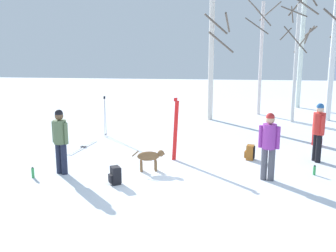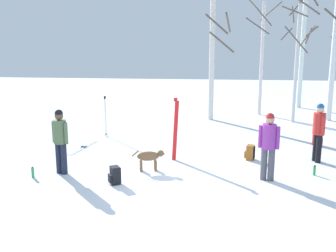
# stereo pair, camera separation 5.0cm
# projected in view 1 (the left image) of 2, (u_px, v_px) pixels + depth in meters

# --- Properties ---
(ground_plane) EXTENTS (60.00, 60.00, 0.00)m
(ground_plane) POSITION_uv_depth(u_px,v_px,m) (183.00, 186.00, 9.29)
(ground_plane) COLOR white
(person_0) EXTENTS (0.34, 0.51, 1.72)m
(person_0) POSITION_uv_depth(u_px,v_px,m) (319.00, 129.00, 11.04)
(person_0) COLOR black
(person_0) RESTS_ON ground_plane
(person_1) EXTENTS (0.49, 0.34, 1.72)m
(person_1) POSITION_uv_depth(u_px,v_px,m) (60.00, 137.00, 9.98)
(person_1) COLOR #1E2338
(person_1) RESTS_ON ground_plane
(person_2) EXTENTS (0.51, 0.34, 1.72)m
(person_2) POSITION_uv_depth(u_px,v_px,m) (269.00, 142.00, 9.49)
(person_2) COLOR #4C4C56
(person_2) RESTS_ON ground_plane
(dog) EXTENTS (0.88, 0.35, 0.57)m
(dog) POSITION_uv_depth(u_px,v_px,m) (150.00, 157.00, 10.33)
(dog) COLOR brown
(dog) RESTS_ON ground_plane
(ski_pair_planted_0) EXTENTS (0.19, 0.16, 1.85)m
(ski_pair_planted_0) POSITION_uv_depth(u_px,v_px,m) (175.00, 129.00, 11.23)
(ski_pair_planted_0) COLOR red
(ski_pair_planted_0) RESTS_ON ground_plane
(ski_pair_lying_0) EXTENTS (0.44, 1.83, 0.05)m
(ski_pair_lying_0) POSITION_uv_depth(u_px,v_px,m) (83.00, 148.00, 12.72)
(ski_pair_lying_0) COLOR white
(ski_pair_lying_0) RESTS_ON ground_plane
(ski_poles_0) EXTENTS (0.07, 0.23, 1.51)m
(ski_poles_0) POSITION_uv_depth(u_px,v_px,m) (105.00, 115.00, 14.18)
(ski_poles_0) COLOR #B2B2BC
(ski_poles_0) RESTS_ON ground_plane
(backpack_0) EXTENTS (0.34, 0.33, 0.44)m
(backpack_0) POSITION_uv_depth(u_px,v_px,m) (115.00, 176.00, 9.37)
(backpack_0) COLOR black
(backpack_0) RESTS_ON ground_plane
(backpack_1) EXTENTS (0.32, 0.34, 0.44)m
(backpack_1) POSITION_uv_depth(u_px,v_px,m) (317.00, 139.00, 13.02)
(backpack_1) COLOR red
(backpack_1) RESTS_ON ground_plane
(backpack_2) EXTENTS (0.33, 0.30, 0.44)m
(backpack_2) POSITION_uv_depth(u_px,v_px,m) (250.00, 153.00, 11.38)
(backpack_2) COLOR #99591E
(backpack_2) RESTS_ON ground_plane
(water_bottle_0) EXTENTS (0.07, 0.07, 0.26)m
(water_bottle_0) POSITION_uv_depth(u_px,v_px,m) (314.00, 170.00, 10.04)
(water_bottle_0) COLOR green
(water_bottle_0) RESTS_ON ground_plane
(water_bottle_1) EXTENTS (0.07, 0.07, 0.28)m
(water_bottle_1) POSITION_uv_depth(u_px,v_px,m) (33.00, 173.00, 9.82)
(water_bottle_1) COLOR green
(water_bottle_1) RESTS_ON ground_plane
(birch_tree_0) EXTENTS (1.33, 1.57, 5.51)m
(birch_tree_0) POSITION_uv_depth(u_px,v_px,m) (212.00, 56.00, 17.03)
(birch_tree_0) COLOR silver
(birch_tree_0) RESTS_ON ground_plane
(birch_tree_1) EXTENTS (1.68, 1.69, 5.60)m
(birch_tree_1) POSITION_uv_depth(u_px,v_px,m) (261.00, 55.00, 18.32)
(birch_tree_1) COLOR silver
(birch_tree_1) RESTS_ON ground_plane
(birch_tree_2) EXTENTS (1.48, 1.55, 5.04)m
(birch_tree_2) POSITION_uv_depth(u_px,v_px,m) (295.00, 60.00, 16.50)
(birch_tree_2) COLOR silver
(birch_tree_2) RESTS_ON ground_plane
(birch_tree_3) EXTENTS (1.60, 1.48, 6.57)m
(birch_tree_3) POSITION_uv_depth(u_px,v_px,m) (302.00, 48.00, 20.40)
(birch_tree_3) COLOR silver
(birch_tree_3) RESTS_ON ground_plane
(birch_tree_4) EXTENTS (1.50, 1.28, 5.65)m
(birch_tree_4) POSITION_uv_depth(u_px,v_px,m) (333.00, 55.00, 16.84)
(birch_tree_4) COLOR white
(birch_tree_4) RESTS_ON ground_plane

